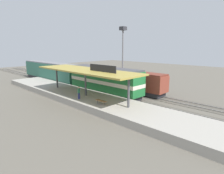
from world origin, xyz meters
The scene contains 11 objects.
ground_plane centered at (2.00, 0.00, 0.00)m, with size 120.00×120.00×0.00m, color #5B564C.
track_near centered at (0.00, 0.00, 0.03)m, with size 3.20×110.00×0.16m.
track_far centered at (4.60, 0.00, 0.03)m, with size 3.20×110.00×0.16m.
platform centered at (-4.60, 0.00, 0.45)m, with size 6.00×44.00×0.90m, color #9E998E.
station_canopy centered at (-4.60, -0.09, 4.53)m, with size 5.20×18.00×4.70m.
platform_bench centered at (-6.00, -4.84, 1.34)m, with size 0.44×1.70×0.50m.
locomotive centered at (0.00, 1.01, 2.41)m, with size 2.93×14.43×4.44m.
passenger_carriage_single centered at (0.00, 19.01, 2.31)m, with size 2.90×20.00×4.24m.
freight_car centered at (4.60, -1.52, 1.97)m, with size 2.80×12.00×3.54m.
light_mast centered at (7.80, 3.78, 8.40)m, with size 1.10×1.10×11.70m.
person_waiting centered at (-6.42, -0.83, 1.85)m, with size 0.34×0.34×1.71m.
Camera 1 is at (-21.13, -21.47, 7.86)m, focal length 30.43 mm.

